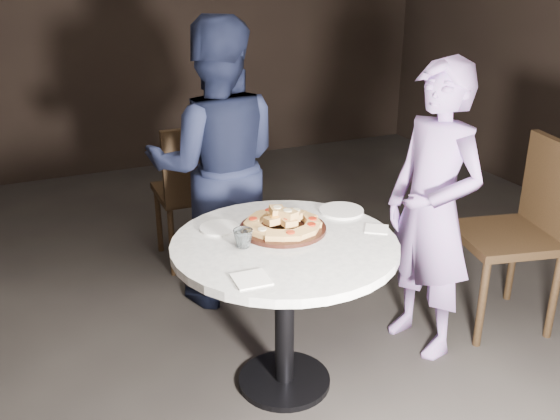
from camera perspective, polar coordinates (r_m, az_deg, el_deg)
name	(u,v)px	position (r m, az deg, el deg)	size (l,w,h in m)	color
floor	(293,367)	(3.21, 1.18, -14.16)	(7.00, 7.00, 0.00)	black
table	(285,270)	(2.78, 0.43, -5.50)	(1.10, 1.10, 0.75)	black
serving_board	(283,228)	(2.83, 0.26, -1.69)	(0.40, 0.40, 0.02)	black
focaccia_pile	(283,221)	(2.81, 0.30, -1.00)	(0.35, 0.35, 0.09)	tan
plate_left	(220,228)	(2.85, -5.55, -1.63)	(0.18, 0.18, 0.01)	white
plate_right	(341,211)	(3.04, 5.63, -0.07)	(0.22, 0.22, 0.01)	white
water_glass	(243,238)	(2.66, -3.39, -2.61)	(0.09, 0.09, 0.08)	silver
napkin_near	(251,279)	(2.41, -2.64, -6.34)	(0.14, 0.14, 0.01)	white
napkin_far	(377,229)	(2.87, 8.82, -1.72)	(0.10, 0.10, 0.01)	white
chair_far	(195,185)	(4.00, -7.78, 2.24)	(0.46, 0.48, 0.96)	black
chair_right	(525,222)	(3.56, 21.50, -1.02)	(0.60, 0.58, 1.03)	black
diner_navy	(217,166)	(3.51, -5.80, 4.05)	(0.79, 0.62, 1.63)	#141A32
diner_teal	(433,212)	(3.13, 13.78, -0.16)	(0.54, 0.36, 1.49)	#866BAB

